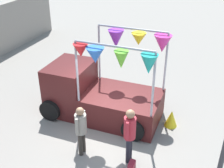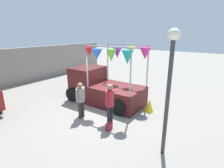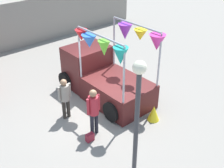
{
  "view_description": "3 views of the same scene",
  "coord_description": "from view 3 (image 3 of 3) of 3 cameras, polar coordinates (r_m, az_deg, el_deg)",
  "views": [
    {
      "loc": [
        -6.91,
        -2.83,
        5.9
      ],
      "look_at": [
        0.47,
        0.04,
        1.6
      ],
      "focal_mm": 45.0,
      "sensor_mm": 36.0,
      "label": 1
    },
    {
      "loc": [
        -6.23,
        -4.78,
        3.67
      ],
      "look_at": [
        -0.03,
        -0.5,
        1.43
      ],
      "focal_mm": 28.0,
      "sensor_mm": 36.0,
      "label": 2
    },
    {
      "loc": [
        -5.48,
        -7.12,
        6.37
      ],
      "look_at": [
        0.34,
        -0.48,
        1.23
      ],
      "focal_mm": 45.0,
      "sensor_mm": 36.0,
      "label": 3
    }
  ],
  "objects": [
    {
      "name": "person_vendor",
      "position": [
        10.18,
        -9.57,
        -2.26
      ],
      "size": [
        0.53,
        0.34,
        1.62
      ],
      "color": "#2D2823",
      "rests_on": "ground"
    },
    {
      "name": "handbag",
      "position": [
        9.52,
        -4.52,
        -10.74
      ],
      "size": [
        0.28,
        0.16,
        0.28
      ],
      "primitive_type": "cube",
      "color": "maroon",
      "rests_on": "ground"
    },
    {
      "name": "brick_boundary_wall",
      "position": [
        16.83,
        -20.57,
        10.78
      ],
      "size": [
        18.0,
        0.36,
        2.6
      ],
      "primitive_type": "cube",
      "color": "gray",
      "rests_on": "ground"
    },
    {
      "name": "vendor_truck",
      "position": [
        11.56,
        -2.03,
        2.08
      ],
      "size": [
        2.52,
        4.19,
        3.1
      ],
      "color": "#4C1919",
      "rests_on": "ground"
    },
    {
      "name": "folded_kite_bundle_sunflower",
      "position": [
        10.4,
        8.46,
        -5.86
      ],
      "size": [
        0.54,
        0.54,
        0.6
      ],
      "primitive_type": "cone",
      "rotation": [
        0.0,
        0.0,
        1.3
      ],
      "color": "yellow",
      "rests_on": "ground"
    },
    {
      "name": "street_lamp",
      "position": [
        6.7,
        5.15,
        -5.38
      ],
      "size": [
        0.32,
        0.32,
        3.78
      ],
      "color": "#333338",
      "rests_on": "ground"
    },
    {
      "name": "person_customer",
      "position": [
        9.25,
        -3.76,
        -4.88
      ],
      "size": [
        0.53,
        0.34,
        1.75
      ],
      "color": "black",
      "rests_on": "ground"
    },
    {
      "name": "ground_plane",
      "position": [
        11.01,
        -2.96,
        -5.16
      ],
      "size": [
        60.0,
        60.0,
        0.0
      ],
      "primitive_type": "plane",
      "color": "gray"
    }
  ]
}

